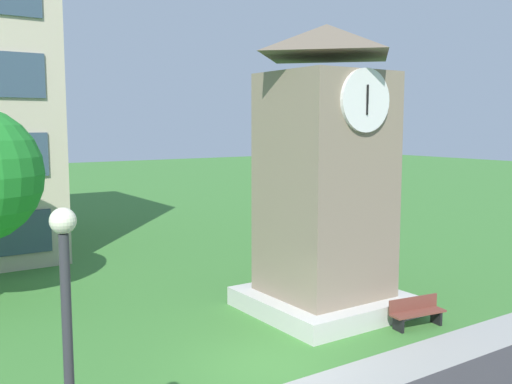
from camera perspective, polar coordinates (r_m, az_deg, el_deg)
name	(u,v)px	position (r m, az deg, el deg)	size (l,w,h in m)	color
ground_plane	(273,366)	(15.14, 1.66, -16.80)	(160.00, 160.00, 0.00)	#3D7A33
clock_tower	(325,188)	(18.53, 6.81, 0.43)	(4.54, 4.54, 9.11)	gray
park_bench	(416,312)	(18.26, 15.56, -11.33)	(1.85, 0.75, 0.88)	brown
street_lamp	(68,337)	(8.56, -18.11, -13.49)	(0.36, 0.36, 4.93)	#333338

